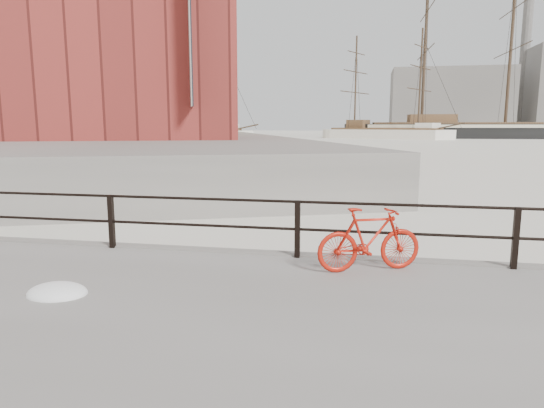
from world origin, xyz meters
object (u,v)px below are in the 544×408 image
at_px(workboat_far, 71,149).
at_px(barque_black, 504,138).
at_px(bicycle, 369,239).
at_px(schooner_mid, 385,139).
at_px(schooner_left, 196,139).
at_px(workboat_near, 60,154).

bearing_deg(workboat_far, barque_black, 38.25).
relative_size(bicycle, schooner_mid, 0.06).
distance_m(schooner_mid, workboat_far, 57.27).
height_order(bicycle, barque_black, barque_black).
height_order(bicycle, schooner_left, schooner_left).
bearing_deg(bicycle, workboat_near, 108.27).
relative_size(schooner_mid, schooner_left, 1.25).
distance_m(barque_black, workboat_near, 80.47).
distance_m(barque_black, schooner_mid, 23.48).
relative_size(barque_black, workboat_far, 5.86).
xyz_separation_m(barque_black, schooner_left, (-55.94, -16.37, 0.00)).
height_order(schooner_left, workboat_near, schooner_left).
relative_size(schooner_mid, workboat_near, 2.47).
distance_m(schooner_mid, schooner_left, 34.81).
relative_size(barque_black, schooner_mid, 2.45).
bearing_deg(schooner_left, schooner_mid, 11.94).
bearing_deg(schooner_left, workboat_far, -96.15).
height_order(schooner_mid, workboat_near, schooner_mid).
relative_size(schooner_left, workboat_near, 1.97).
bearing_deg(schooner_left, barque_black, 12.26).
distance_m(bicycle, workboat_near, 41.58).
xyz_separation_m(workboat_near, workboat_far, (-4.68, 8.64, 0.00)).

